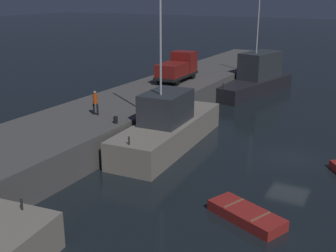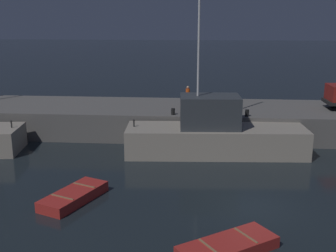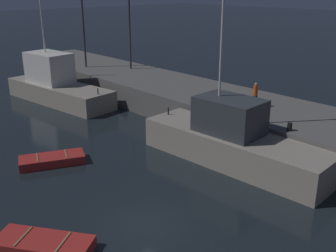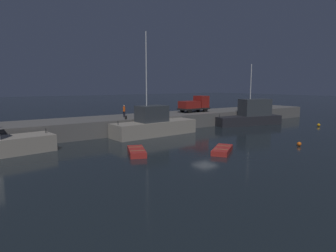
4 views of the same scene
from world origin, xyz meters
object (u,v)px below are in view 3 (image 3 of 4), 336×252
at_px(fishing_boat_blue, 233,141).
at_px(fishing_boat_white, 56,85).
at_px(dinghy_orange_near, 52,160).
at_px(lamp_post_west, 83,22).
at_px(dockworker, 255,93).
at_px(lamp_post_east, 129,20).
at_px(bollard_west, 290,127).
at_px(bollard_central, 221,107).
at_px(rowboat_white_mid, 43,245).

distance_m(fishing_boat_blue, fishing_boat_white, 19.43).
xyz_separation_m(dinghy_orange_near, lamp_post_west, (-15.27, 11.86, 6.34)).
distance_m(fishing_boat_white, dockworker, 18.50).
bearing_deg(lamp_post_east, fishing_boat_blue, -19.60).
distance_m(lamp_post_west, lamp_post_east, 4.81).
distance_m(dinghy_orange_near, bollard_west, 14.18).
distance_m(dinghy_orange_near, dockworker, 14.15).
xyz_separation_m(dinghy_orange_near, bollard_central, (4.18, 10.48, 2.07)).
bearing_deg(dinghy_orange_near, rowboat_white_mid, -29.49).
bearing_deg(rowboat_white_mid, bollard_west, 81.93).
bearing_deg(lamp_post_west, fishing_boat_white, -59.16).
bearing_deg(bollard_west, fishing_boat_blue, -135.68).
height_order(dinghy_orange_near, lamp_post_west, lamp_post_west).
bearing_deg(bollard_west, rowboat_white_mid, -98.07).
height_order(fishing_boat_blue, lamp_post_east, fishing_boat_blue).
distance_m(fishing_boat_white, bollard_west, 22.01).
bearing_deg(bollard_central, lamp_post_east, 164.74).
relative_size(fishing_boat_white, dockworker, 7.04).
bearing_deg(dockworker, lamp_post_west, -177.15).
height_order(rowboat_white_mid, bollard_west, bollard_west).
height_order(dockworker, bollard_west, dockworker).
relative_size(lamp_post_east, dockworker, 4.79).
distance_m(fishing_boat_blue, dinghy_orange_near, 10.86).
bearing_deg(lamp_post_west, lamp_post_east, 36.90).
distance_m(fishing_boat_white, rowboat_white_mid, 22.55).
bearing_deg(rowboat_white_mid, dockworker, 97.40).
distance_m(rowboat_white_mid, bollard_west, 14.85).
bearing_deg(bollard_west, bollard_central, 179.14).
xyz_separation_m(fishing_boat_blue, dinghy_orange_near, (-7.10, -8.14, -1.11)).
relative_size(rowboat_white_mid, bollard_central, 8.89).
relative_size(rowboat_white_mid, bollard_west, 8.55).
relative_size(fishing_boat_white, rowboat_white_mid, 2.93).
bearing_deg(fishing_boat_white, fishing_boat_blue, 3.80).
bearing_deg(lamp_post_east, dockworker, -6.41).
relative_size(lamp_post_east, bollard_west, 17.01).
height_order(lamp_post_east, bollard_west, lamp_post_east).
distance_m(fishing_boat_white, lamp_post_west, 7.73).
relative_size(fishing_boat_blue, fishing_boat_white, 1.09).
bearing_deg(lamp_post_west, rowboat_white_mid, -35.29).
bearing_deg(bollard_central, bollard_west, -0.86).
height_order(rowboat_white_mid, dockworker, dockworker).
relative_size(fishing_boat_blue, dinghy_orange_near, 3.27).
distance_m(rowboat_white_mid, dockworker, 17.41).
bearing_deg(fishing_boat_blue, lamp_post_west, 170.56).
xyz_separation_m(rowboat_white_mid, lamp_post_east, (-18.79, 18.90, 6.65)).
bearing_deg(lamp_post_west, fishing_boat_blue, -9.44).
relative_size(bollard_west, bollard_central, 1.04).
relative_size(fishing_boat_blue, bollard_west, 27.36).
bearing_deg(fishing_boat_white, bollard_west, 9.29).
bearing_deg(lamp_post_west, dinghy_orange_near, -37.82).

